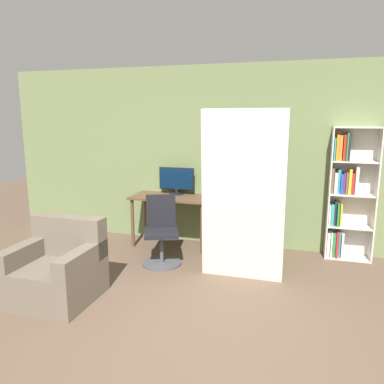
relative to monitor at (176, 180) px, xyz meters
name	(u,v)px	position (x,y,z in m)	size (l,w,h in m)	color
ground_plane	(199,354)	(1.11, -2.70, -0.98)	(16.00, 16.00, 0.00)	brown
wall_back	(251,158)	(1.11, 0.16, 0.37)	(8.00, 0.06, 2.70)	#6B7A4C
desk	(172,203)	(-0.02, -0.17, -0.33)	(1.20, 0.61, 0.77)	brown
monitor	(176,180)	(0.00, 0.00, 0.00)	(0.56, 0.22, 0.41)	black
office_chair	(161,237)	(0.09, -0.91, -0.62)	(0.57, 0.57, 0.91)	#4C4C51
bookshelf	(346,194)	(2.45, 0.01, -0.08)	(0.60, 0.29, 1.82)	beige
mattress_near	(244,196)	(1.21, -1.04, 0.03)	(0.98, 0.31, 2.04)	beige
armchair	(58,269)	(-0.63, -2.15, -0.66)	(0.85, 0.80, 0.85)	#665B4C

